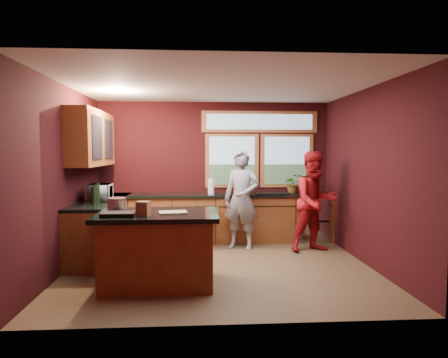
{
  "coord_description": "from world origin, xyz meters",
  "views": [
    {
      "loc": [
        -0.32,
        -5.89,
        1.74
      ],
      "look_at": [
        0.09,
        0.4,
        1.3
      ],
      "focal_mm": 32.0,
      "sensor_mm": 36.0,
      "label": 1
    }
  ],
  "objects": [
    {
      "name": "island",
      "position": [
        -0.84,
        -0.72,
        0.48
      ],
      "size": [
        1.55,
        1.05,
        0.95
      ],
      "color": "#592D15",
      "rests_on": "floor"
    },
    {
      "name": "paper_bag",
      "position": [
        -0.99,
        -0.97,
        1.03
      ],
      "size": [
        0.18,
        0.16,
        0.18
      ],
      "primitive_type": "cube",
      "rotation": [
        0.0,
        0.0,
        -0.3
      ],
      "color": "brown",
      "rests_on": "island"
    },
    {
      "name": "back_counter",
      "position": [
        0.2,
        1.7,
        0.46
      ],
      "size": [
        4.5,
        0.64,
        0.93
      ],
      "color": "#592D15",
      "rests_on": "floor"
    },
    {
      "name": "microwave",
      "position": [
        -1.92,
        0.74,
        1.07
      ],
      "size": [
        0.35,
        0.5,
        0.27
      ],
      "primitive_type": "imported",
      "rotation": [
        0.0,
        0.0,
        1.61
      ],
      "color": "#999999",
      "rests_on": "left_counter"
    },
    {
      "name": "cutting_board",
      "position": [
        -0.64,
        -0.77,
        0.95
      ],
      "size": [
        0.39,
        0.3,
        0.02
      ],
      "primitive_type": "cube",
      "rotation": [
        0.0,
        0.0,
        0.17
      ],
      "color": "tan",
      "rests_on": "island"
    },
    {
      "name": "paper_towel",
      "position": [
        -0.08,
        1.7,
        1.07
      ],
      "size": [
        0.12,
        0.12,
        0.28
      ],
      "primitive_type": "cylinder",
      "color": "white",
      "rests_on": "back_counter"
    },
    {
      "name": "room_shell",
      "position": [
        -0.6,
        0.32,
        1.8
      ],
      "size": [
        4.52,
        4.02,
        2.71
      ],
      "color": "black",
      "rests_on": "ground"
    },
    {
      "name": "stock_pot",
      "position": [
        -1.39,
        -0.57,
        1.03
      ],
      "size": [
        0.24,
        0.24,
        0.18
      ],
      "primitive_type": "cylinder",
      "color": "#B9B9BE",
      "rests_on": "island"
    },
    {
      "name": "person_red",
      "position": [
        1.7,
        0.86,
        0.87
      ],
      "size": [
        0.99,
        0.86,
        1.74
      ],
      "primitive_type": "imported",
      "rotation": [
        0.0,
        0.0,
        0.27
      ],
      "color": "#A21217",
      "rests_on": "floor"
    },
    {
      "name": "person_grey",
      "position": [
        0.45,
        1.15,
        0.88
      ],
      "size": [
        0.76,
        0.64,
        1.77
      ],
      "primitive_type": "imported",
      "rotation": [
        0.0,
        0.0,
        -0.4
      ],
      "color": "slate",
      "rests_on": "floor"
    },
    {
      "name": "potted_plant",
      "position": [
        1.52,
        1.75,
        1.11
      ],
      "size": [
        0.33,
        0.28,
        0.36
      ],
      "primitive_type": "imported",
      "color": "#999999",
      "rests_on": "back_counter"
    },
    {
      "name": "black_tray",
      "position": [
        -1.29,
        -0.97,
        0.97
      ],
      "size": [
        0.4,
        0.28,
        0.05
      ],
      "primitive_type": "cube",
      "rotation": [
        0.0,
        0.0,
        -0.0
      ],
      "color": "black",
      "rests_on": "island"
    },
    {
      "name": "left_counter",
      "position": [
        -1.95,
        0.85,
        0.47
      ],
      "size": [
        0.64,
        2.3,
        0.93
      ],
      "color": "#592D15",
      "rests_on": "floor"
    },
    {
      "name": "floor",
      "position": [
        0.0,
        0.0,
        0.0
      ],
      "size": [
        4.5,
        4.5,
        0.0
      ],
      "primitive_type": "plane",
      "color": "brown",
      "rests_on": "ground"
    }
  ]
}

